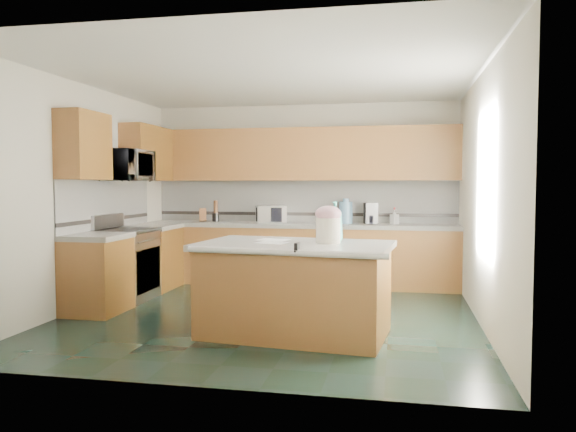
% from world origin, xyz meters
% --- Properties ---
extents(floor, '(4.60, 4.60, 0.00)m').
position_xyz_m(floor, '(0.00, 0.00, 0.00)').
color(floor, black).
rests_on(floor, ground).
extents(ceiling, '(4.60, 4.60, 0.00)m').
position_xyz_m(ceiling, '(0.00, 0.00, 2.70)').
color(ceiling, white).
rests_on(ceiling, ground).
extents(wall_back, '(4.60, 0.04, 2.70)m').
position_xyz_m(wall_back, '(0.00, 2.32, 1.35)').
color(wall_back, white).
rests_on(wall_back, ground).
extents(wall_front, '(4.60, 0.04, 2.70)m').
position_xyz_m(wall_front, '(0.00, -2.32, 1.35)').
color(wall_front, white).
rests_on(wall_front, ground).
extents(wall_left, '(0.04, 4.60, 2.70)m').
position_xyz_m(wall_left, '(-2.32, 0.00, 1.35)').
color(wall_left, white).
rests_on(wall_left, ground).
extents(wall_right, '(0.04, 4.60, 2.70)m').
position_xyz_m(wall_right, '(2.32, 0.00, 1.35)').
color(wall_right, white).
rests_on(wall_right, ground).
extents(back_base_cab, '(4.60, 0.60, 0.86)m').
position_xyz_m(back_base_cab, '(0.00, 2.00, 0.43)').
color(back_base_cab, '#462B0C').
rests_on(back_base_cab, ground).
extents(back_countertop, '(4.60, 0.64, 0.06)m').
position_xyz_m(back_countertop, '(0.00, 2.00, 0.89)').
color(back_countertop, white).
rests_on(back_countertop, back_base_cab).
extents(back_upper_cab, '(4.60, 0.33, 0.78)m').
position_xyz_m(back_upper_cab, '(0.00, 2.13, 1.94)').
color(back_upper_cab, '#462B0C').
rests_on(back_upper_cab, wall_back).
extents(back_backsplash, '(4.60, 0.02, 0.63)m').
position_xyz_m(back_backsplash, '(0.00, 2.29, 1.24)').
color(back_backsplash, silver).
rests_on(back_backsplash, back_countertop).
extents(back_accent_band, '(4.60, 0.01, 0.05)m').
position_xyz_m(back_accent_band, '(0.00, 2.28, 1.04)').
color(back_accent_band, black).
rests_on(back_accent_band, back_countertop).
extents(left_base_cab_rear, '(0.60, 0.82, 0.86)m').
position_xyz_m(left_base_cab_rear, '(-2.00, 1.29, 0.43)').
color(left_base_cab_rear, '#462B0C').
rests_on(left_base_cab_rear, ground).
extents(left_counter_rear, '(0.64, 0.82, 0.06)m').
position_xyz_m(left_counter_rear, '(-2.00, 1.29, 0.89)').
color(left_counter_rear, white).
rests_on(left_counter_rear, left_base_cab_rear).
extents(left_base_cab_front, '(0.60, 0.72, 0.86)m').
position_xyz_m(left_base_cab_front, '(-2.00, -0.24, 0.43)').
color(left_base_cab_front, '#462B0C').
rests_on(left_base_cab_front, ground).
extents(left_counter_front, '(0.64, 0.72, 0.06)m').
position_xyz_m(left_counter_front, '(-2.00, -0.24, 0.89)').
color(left_counter_front, white).
rests_on(left_counter_front, left_base_cab_front).
extents(left_backsplash, '(0.02, 2.30, 0.63)m').
position_xyz_m(left_backsplash, '(-2.29, 0.55, 1.24)').
color(left_backsplash, silver).
rests_on(left_backsplash, wall_left).
extents(left_accent_band, '(0.01, 2.30, 0.05)m').
position_xyz_m(left_accent_band, '(-2.28, 0.55, 1.04)').
color(left_accent_band, black).
rests_on(left_accent_band, wall_left).
extents(left_upper_cab_rear, '(0.33, 1.09, 0.78)m').
position_xyz_m(left_upper_cab_rear, '(-2.13, 1.42, 1.94)').
color(left_upper_cab_rear, '#462B0C').
rests_on(left_upper_cab_rear, wall_left).
extents(left_upper_cab_front, '(0.33, 0.72, 0.78)m').
position_xyz_m(left_upper_cab_front, '(-2.13, -0.24, 1.94)').
color(left_upper_cab_front, '#462B0C').
rests_on(left_upper_cab_front, wall_left).
extents(range_body, '(0.60, 0.76, 0.88)m').
position_xyz_m(range_body, '(-2.00, 0.50, 0.44)').
color(range_body, '#B7B7BC').
rests_on(range_body, ground).
extents(range_oven_door, '(0.02, 0.68, 0.55)m').
position_xyz_m(range_oven_door, '(-1.71, 0.50, 0.40)').
color(range_oven_door, black).
rests_on(range_oven_door, range_body).
extents(range_cooktop, '(0.62, 0.78, 0.04)m').
position_xyz_m(range_cooktop, '(-2.00, 0.50, 0.90)').
color(range_cooktop, black).
rests_on(range_cooktop, range_body).
extents(range_handle, '(0.02, 0.66, 0.02)m').
position_xyz_m(range_handle, '(-1.68, 0.50, 0.78)').
color(range_handle, '#B7B7BC').
rests_on(range_handle, range_body).
extents(range_backguard, '(0.06, 0.76, 0.18)m').
position_xyz_m(range_backguard, '(-2.26, 0.50, 1.02)').
color(range_backguard, '#B7B7BC').
rests_on(range_backguard, range_body).
extents(microwave, '(0.50, 0.73, 0.41)m').
position_xyz_m(microwave, '(-2.00, 0.50, 1.73)').
color(microwave, '#B7B7BC').
rests_on(microwave, wall_left).
extents(island_base, '(1.87, 1.20, 0.86)m').
position_xyz_m(island_base, '(0.43, -0.74, 0.43)').
color(island_base, '#462B0C').
rests_on(island_base, ground).
extents(island_top, '(1.98, 1.31, 0.06)m').
position_xyz_m(island_top, '(0.43, -0.74, 0.89)').
color(island_top, white).
rests_on(island_top, island_base).
extents(island_bullnose, '(1.87, 0.26, 0.06)m').
position_xyz_m(island_bullnose, '(0.43, -1.29, 0.89)').
color(island_bullnose, white).
rests_on(island_bullnose, island_base).
extents(treat_jar, '(0.31, 0.31, 0.25)m').
position_xyz_m(treat_jar, '(0.76, -0.70, 1.04)').
color(treat_jar, white).
rests_on(treat_jar, island_top).
extents(treat_jar_lid, '(0.26, 0.26, 0.16)m').
position_xyz_m(treat_jar_lid, '(0.76, -0.70, 1.21)').
color(treat_jar_lid, pink).
rests_on(treat_jar_lid, treat_jar).
extents(treat_jar_knob, '(0.09, 0.03, 0.03)m').
position_xyz_m(treat_jar_knob, '(0.76, -0.70, 1.26)').
color(treat_jar_knob, tan).
rests_on(treat_jar_knob, treat_jar_lid).
extents(treat_jar_knob_end_l, '(0.05, 0.05, 0.05)m').
position_xyz_m(treat_jar_knob_end_l, '(0.71, -0.70, 1.26)').
color(treat_jar_knob_end_l, tan).
rests_on(treat_jar_knob_end_l, treat_jar_lid).
extents(treat_jar_knob_end_r, '(0.05, 0.05, 0.05)m').
position_xyz_m(treat_jar_knob_end_r, '(0.80, -0.70, 1.26)').
color(treat_jar_knob_end_r, tan).
rests_on(treat_jar_knob_end_r, treat_jar_lid).
extents(soap_bottle_island, '(0.18, 0.18, 0.41)m').
position_xyz_m(soap_bottle_island, '(0.82, -0.63, 1.12)').
color(soap_bottle_island, teal).
rests_on(soap_bottle_island, island_top).
extents(paper_sheet_a, '(0.34, 0.28, 0.00)m').
position_xyz_m(paper_sheet_a, '(0.21, -0.80, 0.92)').
color(paper_sheet_a, white).
rests_on(paper_sheet_a, island_top).
extents(paper_sheet_b, '(0.36, 0.30, 0.00)m').
position_xyz_m(paper_sheet_b, '(0.16, -0.51, 0.92)').
color(paper_sheet_b, white).
rests_on(paper_sheet_b, island_top).
extents(clamp_body, '(0.03, 0.11, 0.10)m').
position_xyz_m(clamp_body, '(0.55, -1.27, 0.93)').
color(clamp_body, black).
rests_on(clamp_body, island_top).
extents(clamp_handle, '(0.02, 0.07, 0.02)m').
position_xyz_m(clamp_handle, '(0.55, -1.33, 0.91)').
color(clamp_handle, black).
rests_on(clamp_handle, island_top).
extents(knife_block, '(0.15, 0.17, 0.21)m').
position_xyz_m(knife_block, '(-1.52, 2.05, 1.02)').
color(knife_block, '#472814').
rests_on(knife_block, back_countertop).
extents(utensil_crock, '(0.11, 0.11, 0.13)m').
position_xyz_m(utensil_crock, '(-1.33, 2.08, 0.99)').
color(utensil_crock, black).
rests_on(utensil_crock, back_countertop).
extents(utensil_bundle, '(0.06, 0.06, 0.19)m').
position_xyz_m(utensil_bundle, '(-1.33, 2.08, 1.15)').
color(utensil_bundle, '#472814').
rests_on(utensil_bundle, utensil_crock).
extents(toaster_oven, '(0.51, 0.43, 0.25)m').
position_xyz_m(toaster_oven, '(-0.44, 2.05, 1.04)').
color(toaster_oven, '#B7B7BC').
rests_on(toaster_oven, back_countertop).
extents(toaster_oven_door, '(0.39, 0.01, 0.21)m').
position_xyz_m(toaster_oven_door, '(-0.44, 1.91, 1.04)').
color(toaster_oven_door, black).
rests_on(toaster_oven_door, toaster_oven).
extents(paper_towel, '(0.10, 0.10, 0.23)m').
position_xyz_m(paper_towel, '(0.38, 2.10, 1.03)').
color(paper_towel, white).
rests_on(paper_towel, back_countertop).
extents(paper_towel_base, '(0.15, 0.15, 0.01)m').
position_xyz_m(paper_towel_base, '(0.38, 2.10, 0.93)').
color(paper_towel_base, '#B7B7BC').
rests_on(paper_towel_base, back_countertop).
extents(water_jug, '(0.19, 0.19, 0.32)m').
position_xyz_m(water_jug, '(0.68, 2.06, 1.08)').
color(water_jug, '#6395BC').
rests_on(water_jug, back_countertop).
extents(water_jug_neck, '(0.09, 0.09, 0.05)m').
position_xyz_m(water_jug_neck, '(0.68, 2.06, 1.26)').
color(water_jug_neck, '#6395BC').
rests_on(water_jug_neck, water_jug).
extents(coffee_maker, '(0.22, 0.23, 0.30)m').
position_xyz_m(coffee_maker, '(1.04, 2.08, 1.07)').
color(coffee_maker, black).
rests_on(coffee_maker, back_countertop).
extents(coffee_carafe, '(0.13, 0.13, 0.13)m').
position_xyz_m(coffee_carafe, '(1.04, 2.04, 0.98)').
color(coffee_carafe, black).
rests_on(coffee_carafe, back_countertop).
extents(soap_bottle_back, '(0.14, 0.14, 0.21)m').
position_xyz_m(soap_bottle_back, '(1.38, 2.05, 1.03)').
color(soap_bottle_back, white).
rests_on(soap_bottle_back, back_countertop).
extents(soap_back_cap, '(0.02, 0.02, 0.03)m').
position_xyz_m(soap_back_cap, '(1.38, 2.05, 1.15)').
color(soap_back_cap, red).
rests_on(soap_back_cap, soap_bottle_back).
extents(window_light_proxy, '(0.02, 1.40, 1.10)m').
position_xyz_m(window_light_proxy, '(2.29, -0.20, 1.50)').
color(window_light_proxy, white).
rests_on(window_light_proxy, wall_right).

